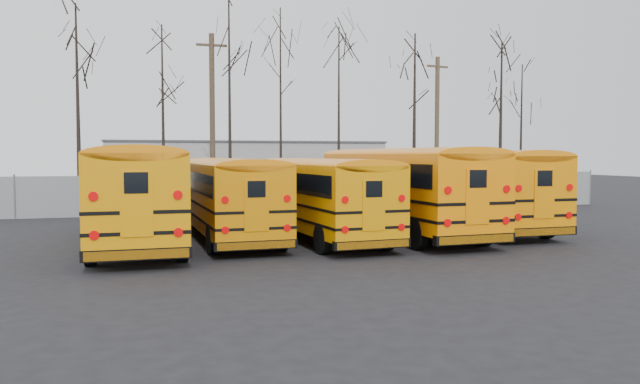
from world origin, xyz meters
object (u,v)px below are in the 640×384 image
object	(u,v)px
bus_d	(399,183)
utility_pole_left	(212,118)
bus_c	(317,191)
bus_e	(464,182)
utility_pole_right	(437,127)
bus_a	(136,187)
bus_b	(228,191)

from	to	relation	value
bus_d	utility_pole_left	distance (m)	16.78
bus_d	bus_c	bearing A→B (deg)	-175.89
bus_e	utility_pole_left	bearing A→B (deg)	119.25
utility_pole_left	utility_pole_right	world-z (taller)	utility_pole_left
utility_pole_left	utility_pole_right	distance (m)	14.88
bus_a	utility_pole_left	world-z (taller)	utility_pole_left
bus_a	bus_d	size ratio (longest dim) A/B	1.00
bus_c	bus_d	size ratio (longest dim) A/B	0.89
bus_e	bus_b	bearing A→B (deg)	-177.43
bus_c	utility_pole_left	xyz separation A→B (m)	(-2.04, 16.01, 3.49)
bus_a	bus_c	bearing A→B (deg)	-2.81
bus_b	utility_pole_right	xyz separation A→B (m)	(15.93, 15.80, 3.15)
bus_c	bus_e	size ratio (longest dim) A/B	0.92
bus_a	bus_e	bearing A→B (deg)	4.70
bus_a	utility_pole_right	bearing A→B (deg)	39.73
bus_e	bus_c	bearing A→B (deg)	-169.01
bus_b	utility_pole_left	size ratio (longest dim) A/B	1.05
bus_b	bus_d	world-z (taller)	bus_d
utility_pole_right	bus_a	bearing A→B (deg)	-152.07
bus_b	utility_pole_right	world-z (taller)	utility_pole_right
bus_c	utility_pole_right	world-z (taller)	utility_pole_right
bus_e	utility_pole_left	size ratio (longest dim) A/B	1.15
bus_c	utility_pole_left	world-z (taller)	utility_pole_left
bus_c	utility_pole_right	bearing A→B (deg)	47.33
bus_b	bus_d	xyz separation A→B (m)	(6.41, -0.33, 0.22)
bus_a	bus_e	xyz separation A→B (m)	(12.85, 1.27, -0.06)
bus_a	bus_d	world-z (taller)	bus_a
bus_a	bus_d	bearing A→B (deg)	0.51
bus_a	utility_pole_left	xyz separation A→B (m)	(4.19, 15.81, 3.25)
bus_c	bus_d	xyz separation A→B (m)	(3.31, 0.44, 0.22)
bus_c	bus_e	world-z (taller)	bus_e
bus_e	utility_pole_right	world-z (taller)	utility_pole_right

